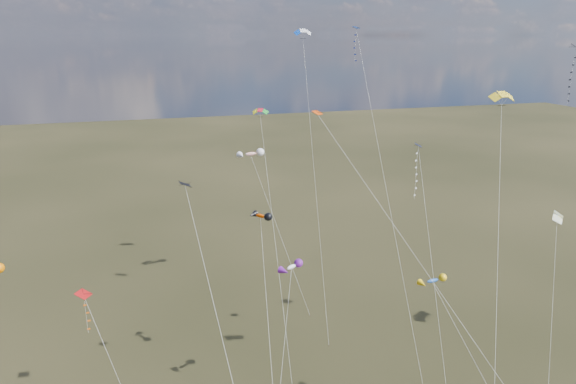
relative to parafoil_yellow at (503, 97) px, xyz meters
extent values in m
cube|color=black|center=(11.88, 4.78, 4.09)|extent=(1.44, 1.44, 0.51)
cube|color=#0D1E46|center=(-4.52, 22.64, 6.14)|extent=(1.05, 1.04, 0.28)
cylinder|color=silver|center=(-4.69, 11.72, -11.95)|extent=(0.36, 21.86, 36.20)
cube|color=black|center=(-27.95, 2.82, -6.60)|extent=(1.03, 1.08, 0.38)
cylinder|color=silver|center=(-26.22, -5.60, -18.32)|extent=(3.49, 16.87, 23.46)
cube|color=#9F0F10|center=(-36.98, 3.93, -15.98)|extent=(1.47, 1.49, 0.41)
cylinder|color=silver|center=(-34.55, 0.61, -23.01)|extent=(4.90, 6.67, 14.08)
cube|color=#0B1453|center=(-3.16, 8.29, -5.84)|extent=(0.89, 0.93, 0.35)
cylinder|color=silver|center=(-4.77, 0.69, -17.94)|extent=(3.24, 15.22, 24.22)
cube|color=#D64308|center=(-16.03, 3.89, -1.30)|extent=(1.07, 1.06, 0.30)
cylinder|color=silver|center=(-7.97, -5.76, -15.67)|extent=(16.15, 19.33, 28.76)
cylinder|color=silver|center=(-4.81, -8.24, -14.92)|extent=(9.78, 16.75, 30.27)
cylinder|color=silver|center=(-10.17, 20.95, -12.10)|extent=(3.19, 20.91, 35.89)
cube|color=#332316|center=(-11.75, 10.51, -29.98)|extent=(0.10, 0.10, 0.12)
cylinder|color=silver|center=(10.39, 0.90, -22.16)|extent=(6.88, 9.15, 15.78)
cylinder|color=silver|center=(-17.48, 13.32, -16.89)|extent=(1.99, 21.45, 26.32)
ellipsoid|color=#EE4601|center=(-19.97, 9.88, -12.61)|extent=(2.20, 2.37, 1.00)
cylinder|color=silver|center=(-20.99, 2.73, -21.32)|extent=(2.07, 14.31, 17.45)
ellipsoid|color=white|center=(-18.25, 4.34, -16.10)|extent=(2.42, 1.97, 0.93)
cylinder|color=silver|center=(-20.04, 0.93, -23.07)|extent=(3.62, 6.86, 13.95)
ellipsoid|color=red|center=(-16.44, 30.59, -10.79)|extent=(3.43, 1.87, 1.28)
cylinder|color=silver|center=(-14.08, 24.08, -20.42)|extent=(4.75, 13.05, 19.26)
cube|color=#332316|center=(-11.72, 17.57, -29.98)|extent=(0.10, 0.10, 0.12)
ellipsoid|color=#1F50AA|center=(-7.19, -2.66, -15.72)|extent=(2.56, 1.17, 0.83)
cylinder|color=silver|center=(-4.73, -8.11, -22.88)|extent=(4.94, 10.93, 14.34)
camera|label=1|loc=(-31.13, -38.79, 5.21)|focal=32.00mm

